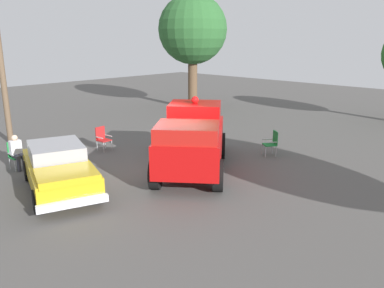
{
  "coord_description": "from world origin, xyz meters",
  "views": [
    {
      "loc": [
        -8.88,
        -9.8,
        4.71
      ],
      "look_at": [
        0.72,
        -0.49,
        1.04
      ],
      "focal_mm": 36.4,
      "sensor_mm": 36.0,
      "label": 1
    }
  ],
  "objects_px": {
    "lawn_chair_spare": "(102,137)",
    "utility_pole": "(1,62)",
    "lawn_chair_near_truck": "(16,153)",
    "vintage_fire_truck": "(193,138)",
    "spectator_seated": "(17,151)",
    "classic_hot_rod": "(59,168)",
    "lawn_chair_by_car": "(272,141)",
    "oak_tree_right": "(193,30)"
  },
  "relations": [
    {
      "from": "lawn_chair_by_car",
      "to": "oak_tree_right",
      "type": "distance_m",
      "value": 12.32
    },
    {
      "from": "spectator_seated",
      "to": "utility_pole",
      "type": "bearing_deg",
      "value": 72.04
    },
    {
      "from": "lawn_chair_spare",
      "to": "lawn_chair_by_car",
      "type": "bearing_deg",
      "value": -51.87
    },
    {
      "from": "classic_hot_rod",
      "to": "spectator_seated",
      "type": "distance_m",
      "value": 3.07
    },
    {
      "from": "classic_hot_rod",
      "to": "oak_tree_right",
      "type": "xyz_separation_m",
      "value": [
        13.57,
        7.29,
        4.43
      ]
    },
    {
      "from": "utility_pole",
      "to": "classic_hot_rod",
      "type": "bearing_deg",
      "value": -100.06
    },
    {
      "from": "lawn_chair_near_truck",
      "to": "spectator_seated",
      "type": "xyz_separation_m",
      "value": [
        0.0,
        -0.13,
        0.11
      ]
    },
    {
      "from": "vintage_fire_truck",
      "to": "lawn_chair_by_car",
      "type": "bearing_deg",
      "value": -16.88
    },
    {
      "from": "classic_hot_rod",
      "to": "lawn_chair_near_truck",
      "type": "xyz_separation_m",
      "value": [
        -0.07,
        3.2,
        -0.16
      ]
    },
    {
      "from": "spectator_seated",
      "to": "classic_hot_rod",
      "type": "bearing_deg",
      "value": -88.85
    },
    {
      "from": "classic_hot_rod",
      "to": "lawn_chair_near_truck",
      "type": "bearing_deg",
      "value": 91.18
    },
    {
      "from": "lawn_chair_near_truck",
      "to": "spectator_seated",
      "type": "height_order",
      "value": "spectator_seated"
    },
    {
      "from": "vintage_fire_truck",
      "to": "lawn_chair_spare",
      "type": "relative_size",
      "value": 5.89
    },
    {
      "from": "utility_pole",
      "to": "lawn_chair_near_truck",
      "type": "bearing_deg",
      "value": -108.57
    },
    {
      "from": "lawn_chair_near_truck",
      "to": "utility_pole",
      "type": "xyz_separation_m",
      "value": [
        1.34,
        3.99,
        3.06
      ]
    },
    {
      "from": "oak_tree_right",
      "to": "spectator_seated",
      "type": "bearing_deg",
      "value": -162.77
    },
    {
      "from": "classic_hot_rod",
      "to": "lawn_chair_near_truck",
      "type": "relative_size",
      "value": 4.63
    },
    {
      "from": "lawn_chair_spare",
      "to": "utility_pole",
      "type": "relative_size",
      "value": 0.15
    },
    {
      "from": "spectator_seated",
      "to": "utility_pole",
      "type": "relative_size",
      "value": 0.18
    },
    {
      "from": "classic_hot_rod",
      "to": "lawn_chair_spare",
      "type": "distance_m",
      "value": 4.63
    },
    {
      "from": "utility_pole",
      "to": "vintage_fire_truck",
      "type": "bearing_deg",
      "value": -70.48
    },
    {
      "from": "lawn_chair_spare",
      "to": "oak_tree_right",
      "type": "bearing_deg",
      "value": 23.18
    },
    {
      "from": "vintage_fire_truck",
      "to": "spectator_seated",
      "type": "relative_size",
      "value": 4.65
    },
    {
      "from": "lawn_chair_by_car",
      "to": "lawn_chair_spare",
      "type": "height_order",
      "value": "same"
    },
    {
      "from": "vintage_fire_truck",
      "to": "utility_pole",
      "type": "distance_m",
      "value": 9.63
    },
    {
      "from": "vintage_fire_truck",
      "to": "utility_pole",
      "type": "height_order",
      "value": "utility_pole"
    },
    {
      "from": "lawn_chair_spare",
      "to": "classic_hot_rod",
      "type": "bearing_deg",
      "value": -139.7
    },
    {
      "from": "lawn_chair_near_truck",
      "to": "utility_pole",
      "type": "relative_size",
      "value": 0.15
    },
    {
      "from": "lawn_chair_spare",
      "to": "utility_pole",
      "type": "xyz_separation_m",
      "value": [
        -2.25,
        4.2,
        3.06
      ]
    },
    {
      "from": "lawn_chair_by_car",
      "to": "vintage_fire_truck",
      "type": "bearing_deg",
      "value": 163.12
    },
    {
      "from": "spectator_seated",
      "to": "oak_tree_right",
      "type": "relative_size",
      "value": 0.17
    },
    {
      "from": "classic_hot_rod",
      "to": "lawn_chair_near_truck",
      "type": "height_order",
      "value": "classic_hot_rod"
    },
    {
      "from": "lawn_chair_by_car",
      "to": "utility_pole",
      "type": "xyz_separation_m",
      "value": [
        -6.7,
        9.87,
        3.06
      ]
    },
    {
      "from": "utility_pole",
      "to": "lawn_chair_by_car",
      "type": "bearing_deg",
      "value": -55.82
    },
    {
      "from": "classic_hot_rod",
      "to": "oak_tree_right",
      "type": "distance_m",
      "value": 16.03
    },
    {
      "from": "lawn_chair_spare",
      "to": "spectator_seated",
      "type": "bearing_deg",
      "value": 178.85
    },
    {
      "from": "lawn_chair_spare",
      "to": "spectator_seated",
      "type": "height_order",
      "value": "spectator_seated"
    },
    {
      "from": "classic_hot_rod",
      "to": "oak_tree_right",
      "type": "bearing_deg",
      "value": 28.25
    },
    {
      "from": "classic_hot_rod",
      "to": "lawn_chair_by_car",
      "type": "xyz_separation_m",
      "value": [
        7.98,
        -2.68,
        -0.16
      ]
    },
    {
      "from": "lawn_chair_by_car",
      "to": "spectator_seated",
      "type": "distance_m",
      "value": 9.88
    },
    {
      "from": "lawn_chair_spare",
      "to": "utility_pole",
      "type": "height_order",
      "value": "utility_pole"
    },
    {
      "from": "lawn_chair_by_car",
      "to": "lawn_chair_spare",
      "type": "xyz_separation_m",
      "value": [
        -4.45,
        5.67,
        0.0
      ]
    }
  ]
}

